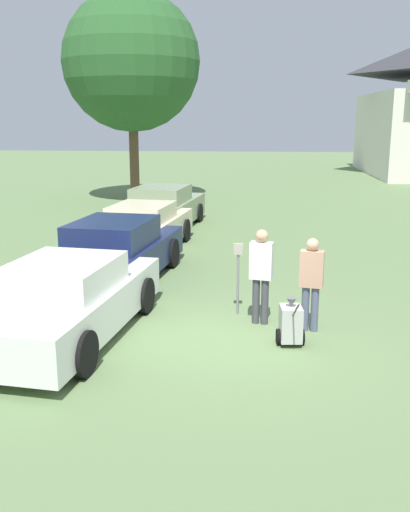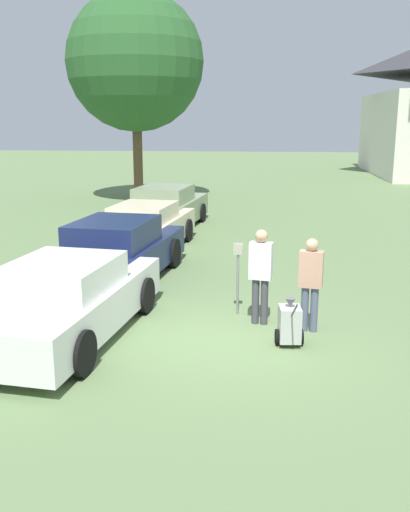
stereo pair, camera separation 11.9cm
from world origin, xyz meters
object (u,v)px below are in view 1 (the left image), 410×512
Objects in this scene: parking_meter at (238,266)px; person_supervisor at (311,279)px; parked_car_navy at (116,254)px; equipment_cart at (291,323)px; parked_car_sage at (163,209)px; person_worker at (261,270)px; parked_car_white at (69,301)px; parked_car_cream at (144,228)px.

parking_meter is 0.83× the size of person_supervisor.
equipment_cart is at bearing -35.05° from parked_car_navy.
parked_car_sage is 2.93× the size of person_worker.
parking_meter is at bearing -20.17° from person_supervisor.
parked_car_sage is at bearing 97.10° from parked_car_white.
parking_meter is at bearing 117.17° from equipment_cart.
person_worker is 1.82× the size of equipment_cart.
person_worker is 1.31m from equipment_cart.
equipment_cart is at bearing -57.67° from parking_meter.
person_supervisor reaches higher than parked_car_navy.
person_supervisor is (0.90, -0.30, -0.05)m from person_worker.
parked_car_cream is 7.56m from person_supervisor.
parked_car_cream is at bearing 118.47° from parking_meter.
parked_car_white is 2.74× the size of person_worker.
parked_car_navy is 3.75× the size of parking_meter.
person_supervisor reaches higher than parked_car_cream.
person_worker reaches higher than parked_car_white.
parked_car_sage is (-0.00, 10.36, 0.03)m from parked_car_white.
parked_car_white is 0.93× the size of parked_car_sage.
equipment_cart is (3.89, -6.93, -0.28)m from parked_car_cream.
person_supervisor reaches higher than parked_car_sage.
person_supervisor is at bearing -26.21° from parked_car_navy.
person_worker reaches higher than parked_car_cream.
person_supervisor is (4.28, -6.22, 0.33)m from parked_car_cream.
parked_car_navy is 4.23m from person_worker.
person_worker is (3.38, -2.51, 0.34)m from parked_car_navy.
parking_meter is at bearing -64.58° from parked_car_sage.
parking_meter is (2.94, -5.42, 0.33)m from parked_car_cream.
person_worker is 1.05× the size of person_supervisor.
person_worker is (3.38, 0.99, 0.37)m from parked_car_white.
parked_car_white is 6.90m from parked_car_cream.
parked_car_sage is 3.07× the size of person_supervisor.
equipment_cart is at bearing -53.57° from parked_car_cream.
person_worker is at bearing 23.37° from parked_car_white.
person_supervisor is (4.28, -2.81, 0.29)m from parked_car_navy.
parked_car_white is 3.31m from parking_meter.
person_worker reaches higher than person_supervisor.
parked_car_sage is 10.58m from person_supervisor.
person_supervisor is 1.01m from equipment_cart.
parking_meter is at bearing -37.20° from person_worker.
parked_car_navy is at bearing -82.93° from parked_car_cream.
person_worker reaches higher than equipment_cart.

